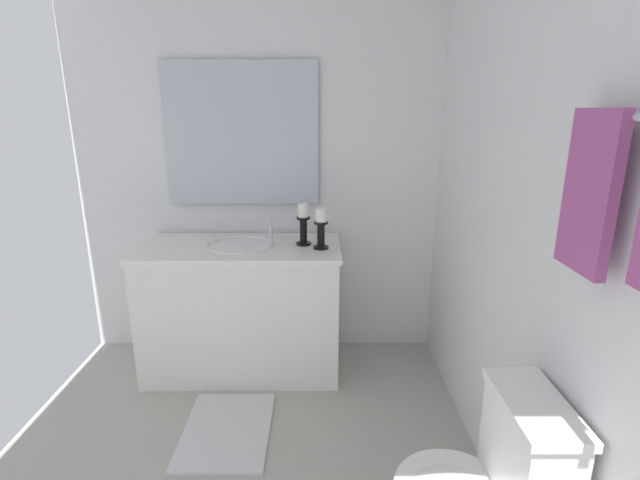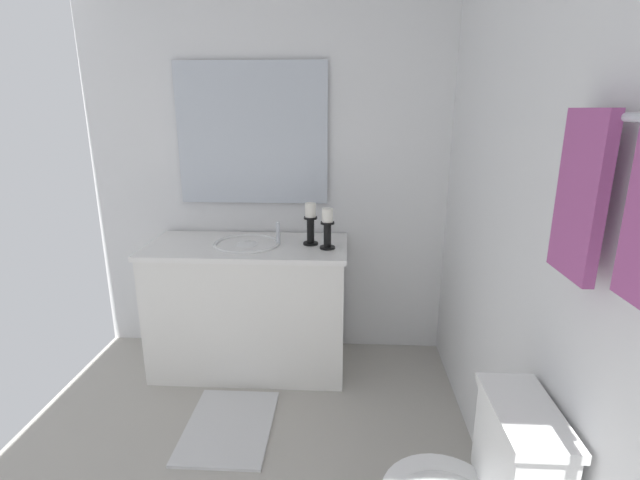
# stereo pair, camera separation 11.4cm
# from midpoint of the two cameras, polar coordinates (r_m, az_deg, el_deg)

# --- Properties ---
(floor) EXTENTS (2.53, 2.33, 0.02)m
(floor) POSITION_cam_midpoint_polar(r_m,az_deg,el_deg) (2.39, -9.19, -26.79)
(floor) COLOR #B2ADA3
(floor) RESTS_ON ground
(wall_back) EXTENTS (2.53, 0.04, 2.45)m
(wall_back) POSITION_cam_midpoint_polar(r_m,az_deg,el_deg) (1.89, 25.75, 2.85)
(wall_back) COLOR white
(wall_back) RESTS_ON ground
(wall_left) EXTENTS (0.04, 2.33, 2.45)m
(wall_left) POSITION_cam_midpoint_polar(r_m,az_deg,el_deg) (3.03, -5.18, 8.69)
(wall_left) COLOR white
(wall_left) RESTS_ON ground
(vanity_cabinet) EXTENTS (0.58, 1.21, 0.81)m
(vanity_cabinet) POSITION_cam_midpoint_polar(r_m,az_deg,el_deg) (2.95, -7.53, -8.10)
(vanity_cabinet) COLOR white
(vanity_cabinet) RESTS_ON ground
(sink_basin) EXTENTS (0.40, 0.40, 0.24)m
(sink_basin) POSITION_cam_midpoint_polar(r_m,az_deg,el_deg) (2.82, -7.78, -1.27)
(sink_basin) COLOR white
(sink_basin) RESTS_ON vanity_cabinet
(mirror) EXTENTS (0.02, 0.94, 0.87)m
(mirror) POSITION_cam_midpoint_polar(r_m,az_deg,el_deg) (2.98, -7.27, 12.81)
(mirror) COLOR silver
(candle_holder_tall) EXTENTS (0.09, 0.09, 0.24)m
(candle_holder_tall) POSITION_cam_midpoint_polar(r_m,az_deg,el_deg) (2.67, 2.14, 1.51)
(candle_holder_tall) COLOR black
(candle_holder_tall) RESTS_ON vanity_cabinet
(candle_holder_short) EXTENTS (0.09, 0.09, 0.25)m
(candle_holder_short) POSITION_cam_midpoint_polar(r_m,az_deg,el_deg) (2.75, 0.01, 2.12)
(candle_holder_short) COLOR black
(candle_holder_short) RESTS_ON vanity_cabinet
(towel_bar) EXTENTS (0.60, 0.02, 0.02)m
(towel_bar) POSITION_cam_midpoint_polar(r_m,az_deg,el_deg) (1.24, 36.87, 11.98)
(towel_bar) COLOR silver
(towel_near_vanity) EXTENTS (0.21, 0.03, 0.43)m
(towel_near_vanity) POSITION_cam_midpoint_polar(r_m,az_deg,el_deg) (1.37, 31.56, 4.70)
(towel_near_vanity) COLOR #A54C8C
(towel_near_vanity) RESTS_ON towel_bar
(bath_mat) EXTENTS (0.60, 0.44, 0.02)m
(bath_mat) POSITION_cam_midpoint_polar(r_m,az_deg,el_deg) (2.63, -9.84, -21.68)
(bath_mat) COLOR silver
(bath_mat) RESTS_ON ground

